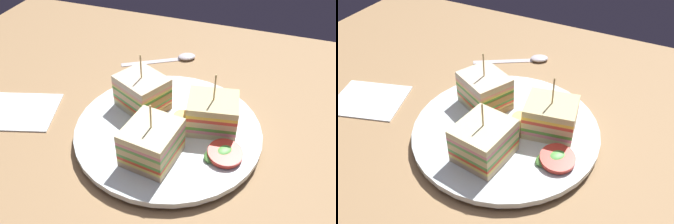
{
  "view_description": "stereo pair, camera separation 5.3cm",
  "coord_description": "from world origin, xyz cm",
  "views": [
    {
      "loc": [
        13.76,
        -38.84,
        38.3
      ],
      "look_at": [
        0.0,
        0.0,
        4.71
      ],
      "focal_mm": 37.94,
      "sensor_mm": 36.0,
      "label": 1
    },
    {
      "loc": [
        18.64,
        -36.75,
        38.3
      ],
      "look_at": [
        0.0,
        0.0,
        4.71
      ],
      "focal_mm": 37.94,
      "sensor_mm": 36.0,
      "label": 2
    }
  ],
  "objects": [
    {
      "name": "ground_plane",
      "position": [
        0.0,
        0.0,
        -0.9
      ],
      "size": [
        111.9,
        83.16,
        1.8
      ],
      "primitive_type": "cube",
      "color": "#9D7850"
    },
    {
      "name": "plate",
      "position": [
        0.0,
        0.0,
        1.03
      ],
      "size": [
        28.89,
        28.89,
        1.71
      ],
      "color": "silver",
      "rests_on": "ground_plane"
    },
    {
      "name": "sandwich_wedge_0",
      "position": [
        -0.2,
        -6.65,
        4.46
      ],
      "size": [
        7.66,
        8.37,
        9.19
      ],
      "rotation": [
        0.0,
        0.0,
        7.72
      ],
      "color": "#DBBB89",
      "rests_on": "plate"
    },
    {
      "name": "sandwich_wedge_1",
      "position": [
        6.19,
        2.44,
        4.29
      ],
      "size": [
        8.53,
        7.53,
        9.52
      ],
      "rotation": [
        0.0,
        0.0,
        9.6
      ],
      "color": "beige",
      "rests_on": "plate"
    },
    {
      "name": "sandwich_wedge_2",
      "position": [
        -5.63,
        3.54,
        4.54
      ],
      "size": [
        9.55,
        9.0,
        9.73
      ],
      "rotation": [
        0.0,
        0.0,
        12.1
      ],
      "color": "beige",
      "rests_on": "plate"
    },
    {
      "name": "chip_pile",
      "position": [
        0.98,
        -0.71,
        2.9
      ],
      "size": [
        7.09,
        7.92,
        2.67
      ],
      "color": "#F2CA76",
      "rests_on": "plate"
    },
    {
      "name": "salad_garnish",
      "position": [
        9.33,
        -3.12,
        2.36
      ],
      "size": [
        5.79,
        5.76,
        1.51
      ],
      "color": "#477F38",
      "rests_on": "plate"
    },
    {
      "name": "spoon",
      "position": [
        -5.93,
        22.41,
        0.4
      ],
      "size": [
        14.33,
        9.65,
        1.0
      ],
      "rotation": [
        0.0,
        0.0,
        0.54
      ],
      "color": "silver",
      "rests_on": "ground_plane"
    },
    {
      "name": "napkin",
      "position": [
        -25.79,
        -2.93,
        0.25
      ],
      "size": [
        14.66,
        13.22,
        0.5
      ],
      "primitive_type": "cube",
      "rotation": [
        0.0,
        0.0,
        0.3
      ],
      "color": "white",
      "rests_on": "ground_plane"
    }
  ]
}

